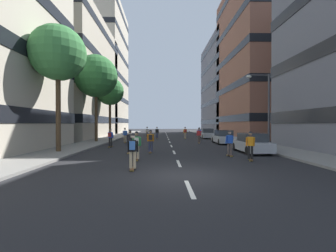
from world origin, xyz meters
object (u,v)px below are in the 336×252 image
parked_car_mid (251,144)px  skater_9 (150,140)px  skater_2 (199,133)px  skater_5 (147,131)px  street_tree_mid (110,92)px  street_tree_near (96,76)px  skater_3 (199,135)px  skater_6 (125,134)px  skater_4 (130,140)px  skater_8 (157,132)px  skater_0 (133,149)px  skater_7 (110,137)px  parked_car_near (223,137)px  parked_car_far (207,134)px  skater_11 (250,144)px  street_tree_far (58,54)px  streetlamp_right (265,102)px  skater_1 (137,144)px  skater_12 (185,132)px  skater_10 (230,142)px

parked_car_mid → skater_9: (-7.80, 0.09, 0.32)m
skater_2 → skater_5: (-7.39, 7.66, 0.03)m
street_tree_mid → street_tree_near: bearing=-90.0°
skater_3 → skater_6: bearing=176.2°
skater_5 → skater_4: bearing=-89.9°
skater_4 → skater_5: 20.27m
street_tree_near → skater_8: size_ratio=5.82×
skater_3 → skater_4: same height
skater_0 → skater_7: bearing=108.0°
skater_6 → skater_8: bearing=65.3°
parked_car_near → skater_0: (-8.32, -14.47, 0.32)m
parked_car_far → skater_3: bearing=-106.8°
parked_car_near → skater_8: bearing=130.0°
parked_car_mid → skater_11: (-1.55, -3.78, 0.29)m
street_tree_far → skater_5: size_ratio=5.38×
street_tree_far → streetlamp_right: size_ratio=1.47×
street_tree_near → skater_7: size_ratio=5.82×
parked_car_mid → skater_0: bearing=-142.2°
street_tree_far → skater_9: street_tree_far is taller
parked_car_far → skater_1: bearing=-111.9°
skater_9 → skater_6: bearing=110.4°
skater_0 → skater_11: 7.28m
parked_car_near → skater_9: skater_9 is taller
parked_car_mid → skater_8: (-7.68, 17.15, 0.29)m
skater_2 → skater_5: size_ratio=1.00×
parked_car_far → skater_5: (-9.37, 2.58, 0.32)m
skater_1 → skater_2: same height
street_tree_near → skater_12: (11.43, 6.92, -6.91)m
parked_car_far → street_tree_far: 23.84m
skater_2 → street_tree_far: bearing=-136.3°
parked_car_mid → street_tree_mid: bearing=130.5°
skater_3 → skater_5: 13.14m
parked_car_mid → skater_7: bearing=159.8°
skater_4 → skater_11: size_ratio=1.00×
street_tree_near → skater_6: street_tree_near is taller
skater_3 → parked_car_far: bearing=73.2°
skater_10 → parked_car_mid: bearing=40.5°
skater_11 → skater_1: bearing=178.0°
skater_2 → skater_3: bearing=-100.0°
skater_9 → skater_0: bearing=-94.6°
skater_5 → parked_car_far: bearing=-15.4°
skater_2 → skater_5: 10.64m
skater_11 → skater_5: bearing=108.1°
streetlamp_right → skater_12: bearing=110.9°
street_tree_near → street_tree_mid: (0.00, 7.22, -0.79)m
street_tree_near → street_tree_far: street_tree_near is taller
street_tree_near → skater_10: bearing=-43.8°
skater_0 → skater_1: (-0.14, 2.92, 0.00)m
skater_5 → skater_12: bearing=-27.0°
parked_car_near → skater_9: bearing=-134.6°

